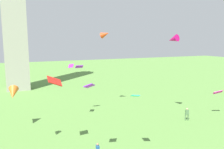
{
  "coord_description": "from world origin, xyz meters",
  "views": [
    {
      "loc": [
        -12.37,
        -2.06,
        10.89
      ],
      "look_at": [
        -2.43,
        20.01,
        7.19
      ],
      "focal_mm": 35.23,
      "sensor_mm": 36.0,
      "label": 1
    }
  ],
  "objects_px": {
    "kite_flying_7": "(218,92)",
    "kite_flying_4": "(173,39)",
    "kite_flying_0": "(79,67)",
    "kite_flying_6": "(89,86)",
    "kite_flying_5": "(105,34)",
    "kite_flying_3": "(135,96)",
    "person_2": "(187,113)",
    "kite_flying_9": "(13,93)",
    "kite_flying_2": "(71,66)",
    "kite_flying_8": "(55,81)"
  },
  "relations": [
    {
      "from": "kite_flying_7",
      "to": "kite_flying_6",
      "type": "bearing_deg",
      "value": 44.62
    },
    {
      "from": "kite_flying_0",
      "to": "kite_flying_9",
      "type": "xyz_separation_m",
      "value": [
        -8.87,
        -2.06,
        -2.59
      ]
    },
    {
      "from": "kite_flying_3",
      "to": "kite_flying_7",
      "type": "distance_m",
      "value": 18.12
    },
    {
      "from": "kite_flying_0",
      "to": "kite_flying_4",
      "type": "xyz_separation_m",
      "value": [
        11.84,
        -5.89,
        3.89
      ]
    },
    {
      "from": "kite_flying_3",
      "to": "kite_flying_5",
      "type": "xyz_separation_m",
      "value": [
        3.51,
        15.52,
        5.92
      ]
    },
    {
      "from": "kite_flying_3",
      "to": "kite_flying_4",
      "type": "relative_size",
      "value": 0.67
    },
    {
      "from": "kite_flying_0",
      "to": "kite_flying_9",
      "type": "relative_size",
      "value": 0.52
    },
    {
      "from": "kite_flying_4",
      "to": "kite_flying_2",
      "type": "bearing_deg",
      "value": -27.81
    },
    {
      "from": "kite_flying_4",
      "to": "kite_flying_3",
      "type": "bearing_deg",
      "value": 23.82
    },
    {
      "from": "person_2",
      "to": "kite_flying_6",
      "type": "relative_size",
      "value": 1.43
    },
    {
      "from": "kite_flying_4",
      "to": "person_2",
      "type": "bearing_deg",
      "value": 98.78
    },
    {
      "from": "kite_flying_5",
      "to": "kite_flying_9",
      "type": "relative_size",
      "value": 0.84
    },
    {
      "from": "kite_flying_3",
      "to": "kite_flying_8",
      "type": "distance_m",
      "value": 7.7
    },
    {
      "from": "kite_flying_2",
      "to": "kite_flying_7",
      "type": "distance_m",
      "value": 21.42
    },
    {
      "from": "person_2",
      "to": "kite_flying_3",
      "type": "distance_m",
      "value": 13.77
    },
    {
      "from": "kite_flying_6",
      "to": "kite_flying_8",
      "type": "relative_size",
      "value": 0.94
    },
    {
      "from": "kite_flying_6",
      "to": "kite_flying_7",
      "type": "xyz_separation_m",
      "value": [
        21.15,
        4.62,
        -3.61
      ]
    },
    {
      "from": "kite_flying_8",
      "to": "kite_flying_9",
      "type": "xyz_separation_m",
      "value": [
        -3.71,
        7.65,
        -2.48
      ]
    },
    {
      "from": "kite_flying_7",
      "to": "kite_flying_4",
      "type": "bearing_deg",
      "value": 11.18
    },
    {
      "from": "person_2",
      "to": "kite_flying_4",
      "type": "relative_size",
      "value": 0.97
    },
    {
      "from": "kite_flying_8",
      "to": "kite_flying_2",
      "type": "bearing_deg",
      "value": 51.02
    },
    {
      "from": "kite_flying_2",
      "to": "kite_flying_8",
      "type": "height_order",
      "value": "kite_flying_2"
    },
    {
      "from": "kite_flying_0",
      "to": "kite_flying_6",
      "type": "bearing_deg",
      "value": -98.9
    },
    {
      "from": "kite_flying_7",
      "to": "kite_flying_9",
      "type": "distance_m",
      "value": 27.96
    },
    {
      "from": "kite_flying_4",
      "to": "kite_flying_8",
      "type": "distance_m",
      "value": 17.88
    },
    {
      "from": "kite_flying_7",
      "to": "kite_flying_8",
      "type": "distance_m",
      "value": 23.81
    },
    {
      "from": "kite_flying_0",
      "to": "kite_flying_8",
      "type": "xyz_separation_m",
      "value": [
        -5.16,
        -9.72,
        -0.1
      ]
    },
    {
      "from": "kite_flying_5",
      "to": "kite_flying_9",
      "type": "bearing_deg",
      "value": 157.5
    },
    {
      "from": "kite_flying_3",
      "to": "kite_flying_7",
      "type": "relative_size",
      "value": 0.78
    },
    {
      "from": "kite_flying_2",
      "to": "kite_flying_4",
      "type": "relative_size",
      "value": 0.58
    },
    {
      "from": "kite_flying_0",
      "to": "kite_flying_6",
      "type": "relative_size",
      "value": 0.9
    },
    {
      "from": "kite_flying_3",
      "to": "kite_flying_6",
      "type": "relative_size",
      "value": 0.99
    },
    {
      "from": "kite_flying_7",
      "to": "kite_flying_0",
      "type": "bearing_deg",
      "value": 7.69
    },
    {
      "from": "kite_flying_2",
      "to": "kite_flying_5",
      "type": "height_order",
      "value": "kite_flying_5"
    },
    {
      "from": "kite_flying_4",
      "to": "kite_flying_7",
      "type": "height_order",
      "value": "kite_flying_4"
    },
    {
      "from": "kite_flying_4",
      "to": "kite_flying_5",
      "type": "relative_size",
      "value": 1.02
    },
    {
      "from": "kite_flying_6",
      "to": "kite_flying_9",
      "type": "bearing_deg",
      "value": -116.07
    },
    {
      "from": "kite_flying_3",
      "to": "kite_flying_8",
      "type": "xyz_separation_m",
      "value": [
        -6.4,
        4.13,
        1.13
      ]
    },
    {
      "from": "person_2",
      "to": "kite_flying_7",
      "type": "xyz_separation_m",
      "value": [
        5.55,
        -0.14,
        2.5
      ]
    },
    {
      "from": "person_2",
      "to": "kite_flying_9",
      "type": "distance_m",
      "value": 22.83
    },
    {
      "from": "kite_flying_4",
      "to": "kite_flying_6",
      "type": "relative_size",
      "value": 1.48
    },
    {
      "from": "person_2",
      "to": "kite_flying_5",
      "type": "distance_m",
      "value": 16.82
    },
    {
      "from": "kite_flying_3",
      "to": "kite_flying_4",
      "type": "height_order",
      "value": "kite_flying_4"
    },
    {
      "from": "kite_flying_4",
      "to": "kite_flying_6",
      "type": "bearing_deg",
      "value": 12.86
    },
    {
      "from": "kite_flying_0",
      "to": "kite_flying_5",
      "type": "height_order",
      "value": "kite_flying_5"
    },
    {
      "from": "kite_flying_7",
      "to": "kite_flying_2",
      "type": "bearing_deg",
      "value": 15.46
    },
    {
      "from": "kite_flying_0",
      "to": "kite_flying_3",
      "type": "bearing_deg",
      "value": -81.6
    },
    {
      "from": "kite_flying_3",
      "to": "kite_flying_9",
      "type": "distance_m",
      "value": 15.59
    },
    {
      "from": "kite_flying_8",
      "to": "person_2",
      "type": "bearing_deg",
      "value": -9.72
    },
    {
      "from": "kite_flying_0",
      "to": "kite_flying_7",
      "type": "relative_size",
      "value": 0.72
    }
  ]
}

